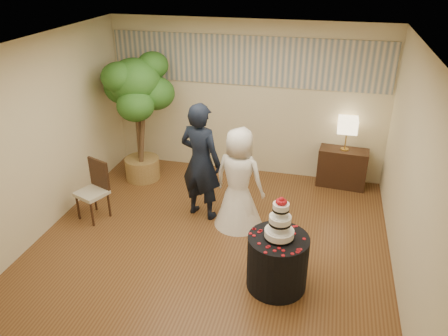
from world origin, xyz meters
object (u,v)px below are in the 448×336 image
(groom, at_px, (201,162))
(side_chair, at_px, (91,192))
(console, at_px, (342,168))
(wedding_cake, at_px, (280,218))
(ficus_tree, at_px, (138,119))
(cake_table, at_px, (277,262))
(bride, at_px, (239,178))
(table_lamp, at_px, (347,134))

(groom, distance_m, side_chair, 1.76)
(console, height_order, side_chair, side_chair)
(wedding_cake, distance_m, ficus_tree, 3.63)
(side_chair, bearing_deg, cake_table, 5.42)
(groom, distance_m, cake_table, 2.03)
(wedding_cake, bearing_deg, bride, 121.20)
(ficus_tree, relative_size, side_chair, 2.48)
(console, bearing_deg, wedding_cake, -100.45)
(bride, relative_size, table_lamp, 2.71)
(console, distance_m, ficus_tree, 3.71)
(bride, xyz_separation_m, table_lamp, (1.53, 1.65, 0.20))
(console, distance_m, side_chair, 4.29)
(cake_table, relative_size, ficus_tree, 0.32)
(bride, xyz_separation_m, cake_table, (0.76, -1.25, -0.43))
(groom, height_order, wedding_cake, groom)
(console, distance_m, table_lamp, 0.64)
(wedding_cake, bearing_deg, cake_table, 0.00)
(table_lamp, xyz_separation_m, ficus_tree, (-3.57, -0.59, 0.18))
(wedding_cake, relative_size, side_chair, 0.59)
(cake_table, distance_m, console, 3.00)
(bride, bearing_deg, wedding_cake, 133.97)
(bride, height_order, table_lamp, bride)
(wedding_cake, distance_m, console, 3.07)
(bride, height_order, console, bride)
(bride, relative_size, console, 1.88)
(cake_table, height_order, side_chair, side_chair)
(cake_table, xyz_separation_m, console, (0.77, 2.90, -0.01))
(bride, relative_size, side_chair, 1.67)
(cake_table, bearing_deg, groom, 135.14)
(table_lamp, relative_size, ficus_tree, 0.25)
(groom, distance_m, ficus_tree, 1.72)
(groom, distance_m, console, 2.70)
(groom, xyz_separation_m, bride, (0.62, -0.12, -0.15))
(console, bearing_deg, ficus_tree, -166.20)
(wedding_cake, xyz_separation_m, console, (0.77, 2.90, -0.65))
(side_chair, bearing_deg, bride, 31.29)
(groom, height_order, console, groom)
(groom, distance_m, wedding_cake, 1.95)
(ficus_tree, height_order, side_chair, ficus_tree)
(cake_table, distance_m, ficus_tree, 3.72)
(bride, distance_m, table_lamp, 2.26)
(cake_table, bearing_deg, ficus_tree, 140.44)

